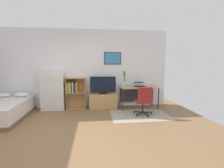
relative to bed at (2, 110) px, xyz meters
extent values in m
plane|color=brown|center=(2.13, -1.39, -0.25)|extent=(7.20, 7.20, 0.00)
cube|color=white|center=(2.13, 1.04, 1.10)|extent=(6.12, 0.06, 2.70)
cube|color=black|center=(3.25, 0.99, 1.47)|extent=(0.59, 0.02, 0.42)
cube|color=teal|center=(3.25, 0.98, 1.47)|extent=(0.55, 0.01, 0.38)
cube|color=#9E937F|center=(3.92, -0.16, -0.24)|extent=(1.70, 1.20, 0.01)
cube|color=brown|center=(0.00, -0.02, -0.20)|extent=(1.30, 1.98, 0.10)
cube|color=silver|center=(0.00, -0.02, 0.04)|extent=(1.26, 1.94, 0.38)
ellipsoid|color=white|center=(-0.29, 0.70, 0.29)|extent=(0.45, 0.29, 0.14)
ellipsoid|color=white|center=(0.26, 0.71, 0.29)|extent=(0.45, 0.29, 0.14)
cube|color=silver|center=(1.23, 0.77, 0.37)|extent=(0.73, 0.42, 1.24)
cube|color=silver|center=(1.23, 0.55, -0.12)|extent=(0.69, 0.01, 0.23)
sphere|color=#A59E8C|center=(1.23, 0.53, -0.12)|extent=(0.03, 0.03, 0.03)
cube|color=silver|center=(1.23, 0.55, 0.13)|extent=(0.69, 0.01, 0.23)
sphere|color=#A59E8C|center=(1.23, 0.53, 0.13)|extent=(0.03, 0.03, 0.03)
cube|color=silver|center=(1.23, 0.55, 0.37)|extent=(0.69, 0.01, 0.23)
sphere|color=#A59E8C|center=(1.23, 0.53, 0.37)|extent=(0.03, 0.03, 0.03)
cube|color=silver|center=(1.23, 0.55, 0.62)|extent=(0.69, 0.01, 0.23)
sphere|color=#A59E8C|center=(1.23, 0.53, 0.62)|extent=(0.03, 0.03, 0.03)
cube|color=silver|center=(1.23, 0.55, 0.87)|extent=(0.69, 0.01, 0.23)
sphere|color=#A59E8C|center=(1.23, 0.53, 0.87)|extent=(0.03, 0.03, 0.03)
cube|color=tan|center=(1.65, 0.83, 0.28)|extent=(0.02, 0.30, 1.05)
cube|color=tan|center=(2.29, 0.83, 0.28)|extent=(0.02, 0.30, 1.05)
cube|color=tan|center=(1.97, 0.83, -0.24)|extent=(0.66, 0.30, 0.02)
cube|color=tan|center=(1.97, 0.83, 0.30)|extent=(0.62, 0.30, 0.02)
cube|color=tan|center=(1.97, 0.83, 0.79)|extent=(0.62, 0.30, 0.02)
cube|color=tan|center=(1.97, 0.97, 0.28)|extent=(0.66, 0.01, 1.05)
cube|color=gold|center=(1.68, 0.78, 0.47)|extent=(0.03, 0.19, 0.33)
cube|color=#2D8C4C|center=(1.72, 0.78, 0.46)|extent=(0.03, 0.19, 0.30)
cube|color=gold|center=(1.75, 0.77, 0.50)|extent=(0.03, 0.17, 0.39)
cube|color=gold|center=(1.79, 0.79, 0.47)|extent=(0.04, 0.22, 0.33)
cube|color=black|center=(1.83, 0.79, 0.53)|extent=(0.02, 0.22, 0.44)
cube|color=white|center=(1.87, 0.80, 0.48)|extent=(0.03, 0.22, 0.35)
cube|color=#8C388C|center=(1.90, 0.80, 0.46)|extent=(0.02, 0.23, 0.30)
cube|color=black|center=(1.93, 0.78, 0.48)|extent=(0.03, 0.18, 0.35)
cube|color=#2D8C4C|center=(1.97, 0.80, 0.47)|extent=(0.03, 0.23, 0.32)
cube|color=orange|center=(2.01, 0.80, 0.50)|extent=(0.04, 0.23, 0.39)
cube|color=tan|center=(2.89, 0.78, 0.00)|extent=(0.94, 0.40, 0.50)
cube|color=tan|center=(2.89, 0.57, 0.00)|extent=(0.94, 0.01, 0.02)
cube|color=black|center=(2.89, 0.76, 0.26)|extent=(0.28, 0.16, 0.02)
cube|color=black|center=(2.89, 0.76, 0.30)|extent=(0.06, 0.04, 0.05)
cube|color=black|center=(2.89, 0.76, 0.58)|extent=(0.87, 0.02, 0.54)
cube|color=black|center=(2.89, 0.74, 0.58)|extent=(0.84, 0.01, 0.51)
cube|color=tan|center=(4.12, 0.66, 0.48)|extent=(1.26, 0.63, 0.03)
cube|color=#2D2D30|center=(3.52, 0.37, 0.11)|extent=(0.03, 0.03, 0.71)
cube|color=#2D2D30|center=(4.71, 0.37, 0.11)|extent=(0.03, 0.03, 0.71)
cube|color=#2D2D30|center=(3.52, 0.95, 0.11)|extent=(0.03, 0.03, 0.71)
cube|color=#2D2D30|center=(4.71, 0.95, 0.11)|extent=(0.03, 0.03, 0.71)
cube|color=#2D2D30|center=(4.12, 0.97, 0.14)|extent=(1.20, 0.02, 0.50)
cylinder|color=#232326|center=(4.31, -0.11, -0.22)|extent=(0.05, 0.05, 0.05)
cube|color=#232326|center=(4.17, -0.11, -0.18)|extent=(0.28, 0.03, 0.02)
cylinder|color=#232326|center=(4.12, 0.16, -0.22)|extent=(0.05, 0.05, 0.05)
cube|color=#232326|center=(4.07, 0.03, -0.18)|extent=(0.12, 0.27, 0.02)
cylinder|color=#232326|center=(3.80, 0.06, -0.22)|extent=(0.05, 0.05, 0.05)
cube|color=#232326|center=(3.92, -0.02, -0.18)|extent=(0.24, 0.19, 0.02)
cylinder|color=#232326|center=(3.80, -0.27, -0.22)|extent=(0.05, 0.05, 0.05)
cube|color=#232326|center=(3.92, -0.19, -0.18)|extent=(0.25, 0.19, 0.02)
cylinder|color=#232326|center=(4.11, -0.37, -0.22)|extent=(0.05, 0.05, 0.05)
cube|color=#232326|center=(4.07, -0.24, -0.18)|extent=(0.11, 0.28, 0.02)
cylinder|color=#232326|center=(4.03, -0.11, -0.02)|extent=(0.04, 0.04, 0.30)
cube|color=maroon|center=(4.03, -0.11, 0.15)|extent=(0.44, 0.44, 0.03)
cube|color=maroon|center=(4.03, -0.31, 0.39)|extent=(0.40, 0.04, 0.45)
cube|color=black|center=(4.16, 0.68, 0.50)|extent=(0.38, 0.28, 0.01)
cube|color=black|center=(4.16, 0.68, 0.51)|extent=(0.35, 0.25, 0.00)
cube|color=black|center=(4.14, 0.83, 0.61)|extent=(0.38, 0.26, 0.07)
cube|color=navy|center=(4.14, 0.82, 0.62)|extent=(0.35, 0.24, 0.06)
ellipsoid|color=silver|center=(4.43, 0.61, 0.51)|extent=(0.06, 0.10, 0.03)
cylinder|color=silver|center=(3.64, 0.86, 0.57)|extent=(0.09, 0.09, 0.16)
cylinder|color=#3D8438|center=(3.66, 0.86, 0.71)|extent=(0.01, 0.01, 0.34)
sphere|color=#308B2C|center=(3.66, 0.86, 0.88)|extent=(0.07, 0.07, 0.07)
cylinder|color=#3D8438|center=(3.64, 0.89, 0.76)|extent=(0.01, 0.01, 0.45)
sphere|color=#308B2C|center=(3.64, 0.89, 0.99)|extent=(0.07, 0.07, 0.07)
cylinder|color=#3D8438|center=(3.64, 0.85, 0.74)|extent=(0.01, 0.01, 0.40)
sphere|color=#308B2C|center=(3.64, 0.85, 0.94)|extent=(0.07, 0.07, 0.07)
camera|label=1|loc=(2.54, -4.76, 1.29)|focal=26.20mm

